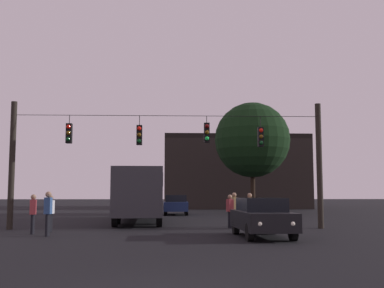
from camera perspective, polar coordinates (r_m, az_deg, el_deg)
ground_plane at (r=32.90m, az=-2.74°, el=-8.86°), size 168.00×168.00×0.00m
overhead_signal_span at (r=22.75m, az=-2.91°, el=-1.39°), size 15.05×0.44×6.08m
city_bus at (r=28.31m, az=-6.32°, el=-5.54°), size 3.01×11.10×3.00m
car_near_right at (r=18.73m, az=8.44°, el=-8.67°), size 1.99×4.40×1.52m
car_far_left at (r=36.81m, az=-1.95°, el=-7.30°), size 1.80×4.34×1.52m
pedestrian_crossing_left at (r=21.97m, az=-16.71°, el=-7.79°), size 0.27×0.38×1.60m
pedestrian_crossing_center at (r=24.06m, az=5.13°, el=-7.63°), size 0.34×0.42×1.72m
pedestrian_crossing_right at (r=23.29m, az=6.99°, el=-7.71°), size 0.28×0.39×1.70m
pedestrian_near_bus at (r=23.17m, az=4.61°, el=-7.86°), size 0.35×0.42×1.62m
pedestrian_trailing at (r=21.00m, az=-18.65°, el=-7.74°), size 0.30×0.40×1.65m
pedestrian_far_side at (r=19.78m, az=-17.00°, el=-7.71°), size 0.25×0.36×1.77m
corner_building at (r=54.77m, az=4.80°, el=-3.58°), size 15.20×13.33×7.74m
tree_left_silhouette at (r=38.82m, az=7.28°, el=0.48°), size 6.12×6.12×9.04m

